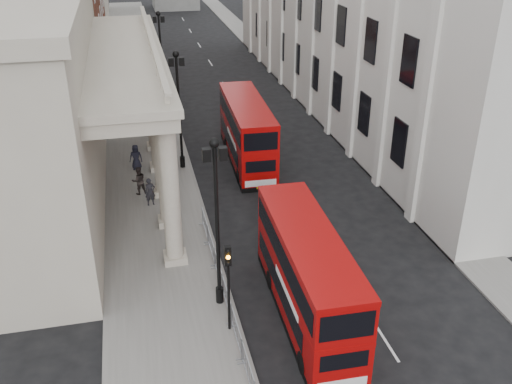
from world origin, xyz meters
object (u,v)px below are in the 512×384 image
lamp_post_south (217,213)px  pedestrian_a (150,192)px  pedestrian_c (136,157)px  lamp_post_north (161,50)px  traffic_light (228,273)px  bus_far (247,131)px  lamp_post_mid (179,103)px  pedestrian_b (139,181)px  bus_near (307,274)px

lamp_post_south → pedestrian_a: 11.62m
pedestrian_c → lamp_post_north: bearing=90.1°
traffic_light → bus_far: (4.68, 18.31, -0.74)m
traffic_light → bus_far: bus_far is taller
lamp_post_mid → traffic_light: lamp_post_mid is taller
lamp_post_south → traffic_light: size_ratio=1.93×
lamp_post_north → pedestrian_b: 20.28m
lamp_post_mid → bus_near: size_ratio=0.82×
bus_far → traffic_light: bearing=-102.3°
lamp_post_south → lamp_post_north: size_ratio=1.00×
lamp_post_mid → bus_far: lamp_post_mid is taller
bus_far → pedestrian_c: 8.12m
lamp_post_south → bus_near: size_ratio=0.82×
lamp_post_north → pedestrian_c: 16.43m
lamp_post_south → pedestrian_c: bearing=101.2°
bus_far → pedestrian_c: size_ratio=5.80×
lamp_post_north → pedestrian_b: lamp_post_north is taller
bus_far → pedestrian_b: bearing=-151.6°
bus_near → pedestrian_a: 13.89m
lamp_post_north → bus_near: lamp_post_north is taller
lamp_post_mid → lamp_post_south: bearing=-90.0°
lamp_post_north → pedestrian_b: bearing=-99.2°
bus_far → lamp_post_north: bearing=109.0°
bus_near → pedestrian_c: bus_near is taller
traffic_light → pedestrian_a: (-2.68, 12.66, -2.10)m
bus_far → lamp_post_mid: bearing=-174.4°
pedestrian_b → lamp_post_mid: bearing=-142.6°
lamp_post_south → pedestrian_a: (-2.58, 10.64, -3.90)m
bus_near → pedestrian_a: (-6.30, 12.32, -1.26)m
lamp_post_south → pedestrian_a: size_ratio=4.67×
pedestrian_c → lamp_post_south: bearing=-67.0°
traffic_light → pedestrian_b: size_ratio=2.28×
traffic_light → pedestrian_a: traffic_light is taller
traffic_light → bus_far: bearing=75.7°
bus_near → pedestrian_c: (-6.96, 18.04, -1.23)m
lamp_post_north → pedestrian_c: (-3.23, -15.64, -3.88)m
lamp_post_south → lamp_post_mid: size_ratio=1.00×
lamp_post_south → pedestrian_c: (-3.23, 16.36, -3.88)m
lamp_post_south → lamp_post_north: bearing=90.0°
lamp_post_mid → pedestrian_b: size_ratio=4.41×
lamp_post_mid → pedestrian_a: lamp_post_mid is taller
lamp_post_mid → lamp_post_north: 16.00m
pedestrian_a → pedestrian_c: bearing=86.7°
traffic_light → pedestrian_c: bearing=100.3°
lamp_post_south → pedestrian_c: lamp_post_south is taller
traffic_light → pedestrian_a: bearing=101.9°
lamp_post_mid → bus_near: 18.26m
traffic_light → bus_far: 18.91m
lamp_post_mid → pedestrian_a: (-2.58, -5.36, -3.90)m
lamp_post_mid → pedestrian_a: bearing=-115.7°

